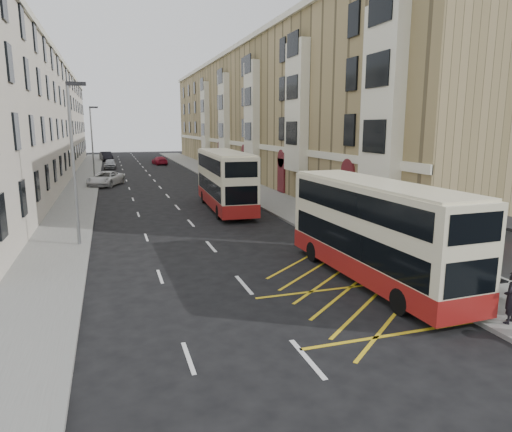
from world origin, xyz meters
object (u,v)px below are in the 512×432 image
object	(u,v)px
street_lamp_near	(74,155)
car_silver	(110,164)
pedestrian_near	(511,298)
double_decker_front	(374,231)
car_red	(160,161)
car_dark	(106,156)
pedestrian_far	(352,230)
pedestrian_mid	(472,250)
street_lamp_far	(92,139)
white_van	(105,179)
double_decker_rear	(225,180)
bus_shelter	(512,242)

from	to	relation	value
street_lamp_near	car_silver	world-z (taller)	street_lamp_near
pedestrian_near	car_silver	size ratio (longest dim) A/B	0.39
street_lamp_near	double_decker_front	distance (m)	14.77
car_silver	car_red	size ratio (longest dim) A/B	0.94
car_silver	car_dark	world-z (taller)	car_dark
pedestrian_far	pedestrian_mid	bearing A→B (deg)	136.21
street_lamp_far	car_silver	xyz separation A→B (m)	(1.73, 14.83, -3.93)
street_lamp_near	white_van	distance (m)	25.19
double_decker_front	car_silver	bearing A→B (deg)	98.49
double_decker_rear	white_van	distance (m)	18.96
car_red	car_silver	bearing A→B (deg)	25.14
pedestrian_far	car_dark	world-z (taller)	pedestrian_far
pedestrian_far	car_red	size ratio (longest dim) A/B	0.42
street_lamp_far	white_van	world-z (taller)	street_lamp_far
double_decker_front	car_silver	distance (m)	54.78
pedestrian_mid	car_dark	bearing A→B (deg)	90.55
bus_shelter	double_decker_rear	distance (m)	20.96
double_decker_rear	car_red	distance (m)	41.76
street_lamp_near	pedestrian_mid	xyz separation A→B (m)	(15.80, -9.51, -3.62)
car_silver	car_red	bearing A→B (deg)	35.21
pedestrian_far	street_lamp_near	bearing A→B (deg)	-9.89
car_silver	white_van	bearing A→B (deg)	-89.19
pedestrian_far	car_red	world-z (taller)	pedestrian_far
bus_shelter	street_lamp_far	bearing A→B (deg)	109.12
double_decker_front	white_van	bearing A→B (deg)	105.10
street_lamp_near	double_decker_front	size ratio (longest dim) A/B	0.80
double_decker_front	pedestrian_far	xyz separation A→B (m)	(1.35, 4.08, -0.94)
pedestrian_mid	pedestrian_far	xyz separation A→B (m)	(-3.10, 4.50, 0.07)
street_lamp_near	pedestrian_mid	size ratio (longest dim) A/B	4.63
street_lamp_far	car_red	bearing A→B (deg)	64.81
street_lamp_near	car_silver	distance (m)	45.03
street_lamp_far	pedestrian_near	xyz separation A→B (m)	(13.00, -44.11, -3.68)
double_decker_rear	pedestrian_near	distance (m)	22.35
double_decker_front	pedestrian_mid	size ratio (longest dim) A/B	5.80
pedestrian_mid	car_red	size ratio (longest dim) A/B	0.39
pedestrian_near	pedestrian_far	distance (m)	9.11
pedestrian_near	street_lamp_far	bearing A→B (deg)	-103.91
street_lamp_near	car_dark	size ratio (longest dim) A/B	1.66
white_van	car_dark	xyz separation A→B (m)	(0.00, 35.79, 0.06)
street_lamp_near	car_dark	distance (m)	60.79
pedestrian_mid	street_lamp_near	bearing A→B (deg)	137.73
car_dark	street_lamp_far	bearing A→B (deg)	-101.07
street_lamp_far	pedestrian_far	distance (m)	37.41
double_decker_rear	white_van	size ratio (longest dim) A/B	2.05
double_decker_front	double_decker_rear	size ratio (longest dim) A/B	0.93
double_decker_rear	pedestrian_mid	distance (m)	18.56
double_decker_rear	car_silver	xyz separation A→B (m)	(-7.85, 36.89, -1.46)
pedestrian_far	white_van	bearing A→B (deg)	-57.24
street_lamp_far	double_decker_rear	xyz separation A→B (m)	(9.57, -22.06, -2.47)
street_lamp_far	white_van	bearing A→B (deg)	-77.38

